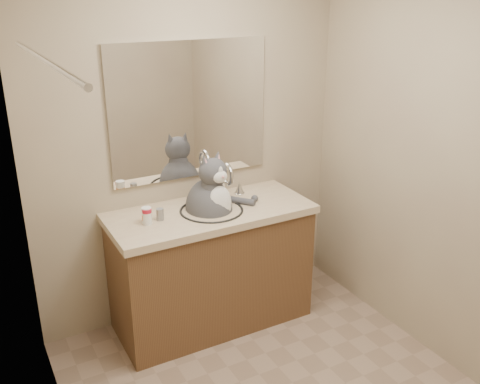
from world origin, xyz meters
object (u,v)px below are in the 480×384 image
at_px(cat, 210,204).
at_px(pill_bottle_redcap, 147,216).
at_px(grey_canister, 160,214).
at_px(pill_bottle_orange, 147,216).

relative_size(cat, pill_bottle_redcap, 6.05).
distance_m(cat, pill_bottle_redcap, 0.44).
xyz_separation_m(pill_bottle_redcap, grey_canister, (0.09, 0.02, -0.01)).
distance_m(cat, grey_canister, 0.35).
relative_size(cat, pill_bottle_orange, 5.78).
distance_m(cat, pill_bottle_orange, 0.44).
bearing_deg(pill_bottle_redcap, cat, 3.28).
xyz_separation_m(cat, pill_bottle_redcap, (-0.44, -0.03, 0.02)).
bearing_deg(grey_canister, cat, 0.58).
xyz_separation_m(cat, pill_bottle_orange, (-0.44, -0.01, 0.02)).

